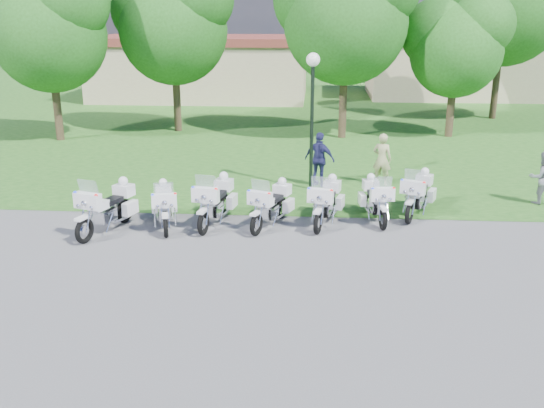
# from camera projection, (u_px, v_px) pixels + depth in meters

# --- Properties ---
(ground) EXTENTS (100.00, 100.00, 0.00)m
(ground) POSITION_uv_depth(u_px,v_px,m) (240.00, 255.00, 14.89)
(ground) COLOR #56575C
(ground) RESTS_ON ground
(grass_lawn) EXTENTS (100.00, 48.00, 0.01)m
(grass_lawn) POSITION_uv_depth(u_px,v_px,m) (289.00, 100.00, 40.54)
(grass_lawn) COLOR #23561B
(grass_lawn) RESTS_ON ground
(motorcycle_0) EXTENTS (1.28, 2.35, 1.63)m
(motorcycle_0) POSITION_uv_depth(u_px,v_px,m) (108.00, 207.00, 16.34)
(motorcycle_0) COLOR black
(motorcycle_0) RESTS_ON ground
(motorcycle_1) EXTENTS (1.06, 2.12, 1.45)m
(motorcycle_1) POSITION_uv_depth(u_px,v_px,m) (164.00, 205.00, 16.71)
(motorcycle_1) COLOR black
(motorcycle_1) RESTS_ON ground
(motorcycle_2) EXTENTS (1.05, 2.36, 1.60)m
(motorcycle_2) POSITION_uv_depth(u_px,v_px,m) (215.00, 200.00, 16.93)
(motorcycle_2) COLOR black
(motorcycle_2) RESTS_ON ground
(motorcycle_3) EXTENTS (1.24, 2.10, 1.49)m
(motorcycle_3) POSITION_uv_depth(u_px,v_px,m) (272.00, 204.00, 16.77)
(motorcycle_3) COLOR black
(motorcycle_3) RESTS_ON ground
(motorcycle_4) EXTENTS (1.09, 2.24, 1.53)m
(motorcycle_4) POSITION_uv_depth(u_px,v_px,m) (326.00, 201.00, 16.95)
(motorcycle_4) COLOR black
(motorcycle_4) RESTS_ON ground
(motorcycle_5) EXTENTS (0.91, 2.15, 1.45)m
(motorcycle_5) POSITION_uv_depth(u_px,v_px,m) (376.00, 199.00, 17.26)
(motorcycle_5) COLOR black
(motorcycle_5) RESTS_ON ground
(motorcycle_6) EXTENTS (1.28, 2.15, 1.53)m
(motorcycle_6) POSITION_uv_depth(u_px,v_px,m) (418.00, 193.00, 17.68)
(motorcycle_6) COLOR black
(motorcycle_6) RESTS_ON ground
(lamp_post) EXTENTS (0.44, 0.44, 4.48)m
(lamp_post) POSITION_uv_depth(u_px,v_px,m) (312.00, 89.00, 19.37)
(lamp_post) COLOR black
(lamp_post) RESTS_ON ground
(tree_0) EXTENTS (5.86, 5.00, 7.82)m
(tree_0) POSITION_uv_depth(u_px,v_px,m) (48.00, 24.00, 26.62)
(tree_0) COLOR #38281C
(tree_0) RESTS_ON ground
(tree_1) EXTENTS (6.05, 5.17, 8.07)m
(tree_1) POSITION_uv_depth(u_px,v_px,m) (172.00, 19.00, 28.71)
(tree_1) COLOR #38281C
(tree_1) RESTS_ON ground
(tree_2) EXTENTS (6.55, 5.59, 8.73)m
(tree_2) POSITION_uv_depth(u_px,v_px,m) (345.00, 10.00, 26.99)
(tree_2) COLOR #38281C
(tree_2) RESTS_ON ground
(tree_3) EXTENTS (4.94, 4.21, 6.58)m
(tree_3) POSITION_uv_depth(u_px,v_px,m) (456.00, 42.00, 27.63)
(tree_3) COLOR #38281C
(tree_3) RESTS_ON ground
(building_west) EXTENTS (14.56, 8.32, 4.10)m
(building_west) POSITION_uv_depth(u_px,v_px,m) (202.00, 67.00, 41.27)
(building_west) COLOR tan
(building_west) RESTS_ON ground
(building_east) EXTENTS (11.44, 7.28, 4.10)m
(building_east) POSITION_uv_depth(u_px,v_px,m) (450.00, 66.00, 42.00)
(building_east) COLOR tan
(building_east) RESTS_ON ground
(bystander_a) EXTENTS (0.76, 0.64, 1.79)m
(bystander_a) POSITION_uv_depth(u_px,v_px,m) (382.00, 160.00, 20.63)
(bystander_a) COLOR tan
(bystander_a) RESTS_ON ground
(bystander_b) EXTENTS (0.88, 0.72, 1.65)m
(bystander_b) POSITION_uv_depth(u_px,v_px,m) (542.00, 178.00, 18.62)
(bystander_b) COLOR gray
(bystander_b) RESTS_ON ground
(bystander_c) EXTENTS (1.17, 0.85, 1.84)m
(bystander_c) POSITION_uv_depth(u_px,v_px,m) (320.00, 160.00, 20.49)
(bystander_c) COLOR navy
(bystander_c) RESTS_ON ground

